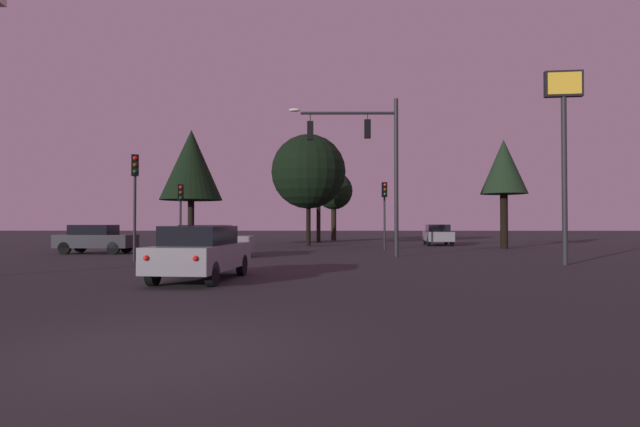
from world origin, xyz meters
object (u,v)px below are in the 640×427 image
object	(u,v)px
traffic_light_corner_left	(181,204)
tree_behind_sign	(319,179)
traffic_light_corner_right	(135,186)
traffic_light_median	(385,202)
tree_left_far	(334,191)
tree_center_horizon	(504,168)
traffic_signal_mast_arm	(368,151)
car_far_lane	(438,234)
tree_lot_edge	(191,165)
car_crossing_left	(208,240)
car_crossing_right	(96,239)
car_nearside_lane	(201,252)
tree_right_cluster	(308,172)
store_sign_illuminated	(564,124)

from	to	relation	value
traffic_light_corner_left	tree_behind_sign	distance (m)	17.58
traffic_light_corner_right	traffic_light_median	distance (m)	15.04
tree_left_far	tree_center_horizon	distance (m)	18.89
tree_center_horizon	tree_behind_sign	bearing A→B (deg)	138.55
traffic_signal_mast_arm	traffic_light_median	bearing A→B (deg)	76.66
car_far_lane	tree_lot_edge	world-z (taller)	tree_lot_edge
car_crossing_left	tree_left_far	bearing A→B (deg)	75.25
car_crossing_left	car_crossing_right	distance (m)	7.14
traffic_light_corner_left	car_crossing_left	world-z (taller)	traffic_light_corner_left
car_crossing_left	tree_behind_sign	world-z (taller)	tree_behind_sign
car_nearside_lane	tree_right_cluster	xyz separation A→B (m)	(2.20, 22.42, 4.55)
traffic_light_corner_left	tree_left_far	world-z (taller)	tree_left_far
traffic_light_corner_left	tree_lot_edge	distance (m)	7.61
store_sign_illuminated	car_crossing_left	bearing A→B (deg)	162.85
car_nearside_lane	tree_behind_sign	distance (m)	29.30
tree_right_cluster	tree_lot_edge	bearing A→B (deg)	-162.13
car_crossing_right	store_sign_illuminated	size ratio (longest dim) A/B	0.54
traffic_light_median	tree_lot_edge	world-z (taller)	tree_lot_edge
car_far_lane	tree_left_far	distance (m)	13.40
traffic_light_corner_left	traffic_light_median	world-z (taller)	traffic_light_median
tree_lot_edge	traffic_signal_mast_arm	bearing A→B (deg)	-40.76
tree_right_cluster	tree_center_horizon	bearing A→B (deg)	-18.41
traffic_signal_mast_arm	tree_left_far	world-z (taller)	traffic_signal_mast_arm
traffic_light_corner_right	store_sign_illuminated	size ratio (longest dim) A/B	0.60
traffic_light_median	car_far_lane	bearing A→B (deg)	55.57
traffic_signal_mast_arm	store_sign_illuminated	distance (m)	8.66
car_far_lane	tree_behind_sign	size ratio (longest dim) A/B	0.66
traffic_light_corner_right	store_sign_illuminated	distance (m)	17.38
tree_right_cluster	tree_lot_edge	xyz separation A→B (m)	(-7.83, -2.52, 0.19)
car_nearside_lane	tree_left_far	bearing A→B (deg)	82.96
traffic_light_corner_right	car_crossing_left	distance (m)	4.45
car_far_lane	tree_right_cluster	xyz separation A→B (m)	(-9.53, -1.05, 4.54)
car_crossing_left	tree_lot_edge	world-z (taller)	tree_lot_edge
tree_right_cluster	store_sign_illuminated	bearing A→B (deg)	-58.62
car_crossing_right	store_sign_illuminated	bearing A→B (deg)	-18.78
tree_behind_sign	tree_left_far	distance (m)	5.28
car_far_lane	car_nearside_lane	bearing A→B (deg)	-116.55
car_crossing_left	tree_left_far	size ratio (longest dim) A/B	0.66
traffic_signal_mast_arm	traffic_light_median	size ratio (longest dim) A/B	1.86
car_crossing_left	tree_left_far	distance (m)	25.08
traffic_light_median	car_nearside_lane	size ratio (longest dim) A/B	0.91
car_crossing_left	traffic_light_corner_right	bearing A→B (deg)	-129.89
tree_center_horizon	store_sign_illuminated	bearing A→B (deg)	-99.55
traffic_signal_mast_arm	tree_center_horizon	xyz separation A→B (m)	(9.27, 7.95, 0.04)
car_crossing_left	tree_center_horizon	xyz separation A→B (m)	(16.92, 8.35, 4.33)
car_far_lane	store_sign_illuminated	size ratio (longest dim) A/B	0.62
traffic_light_corner_right	tree_right_cluster	size ratio (longest dim) A/B	0.56
traffic_light_corner_right	car_crossing_right	size ratio (longest dim) A/B	1.11
traffic_light_corner_right	tree_left_far	distance (m)	28.27
car_far_lane	store_sign_illuminated	world-z (taller)	store_sign_illuminated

